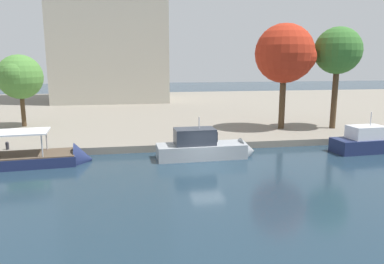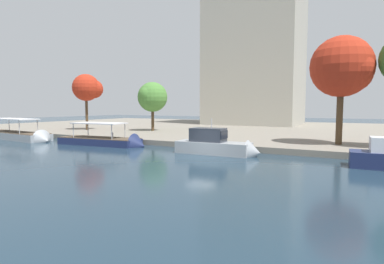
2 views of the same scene
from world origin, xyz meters
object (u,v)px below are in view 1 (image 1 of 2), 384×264
object	(u,v)px
tree_3	(338,52)
motor_yacht_3	(375,144)
tour_boat_1	(21,162)
tree_1	(288,55)
office_tower	(109,1)
mooring_bollard_0	(7,145)
tree_2	(19,76)
motor_yacht_2	(207,149)

from	to	relation	value
tree_3	motor_yacht_3	bearing A→B (deg)	-94.99
tree_3	tour_boat_1	bearing A→B (deg)	-165.71
motor_yacht_3	tree_3	xyz separation A→B (m)	(0.72, 8.21, 8.16)
tree_1	tree_3	bearing A→B (deg)	-3.52
office_tower	mooring_bollard_0	bearing A→B (deg)	-100.18
motor_yacht_3	office_tower	size ratio (longest dim) A/B	0.21
tour_boat_1	office_tower	bearing A→B (deg)	78.13
motor_yacht_3	tree_2	world-z (taller)	tree_2
tree_1	office_tower	size ratio (longest dim) A/B	0.29
mooring_bollard_0	tree_3	size ratio (longest dim) A/B	0.06
tour_boat_1	motor_yacht_3	xyz separation A→B (m)	(29.67, -0.47, 0.40)
motor_yacht_2	tree_3	bearing A→B (deg)	24.84
motor_yacht_3	office_tower	bearing A→B (deg)	116.73
tree_2	office_tower	size ratio (longest dim) A/B	0.21
motor_yacht_2	tree_1	bearing A→B (deg)	36.83
motor_yacht_2	mooring_bollard_0	world-z (taller)	motor_yacht_2
tree_1	tree_2	size ratio (longest dim) A/B	1.40
tree_1	tree_3	size ratio (longest dim) A/B	1.03
tour_boat_1	tree_3	distance (m)	32.50
mooring_bollard_0	tree_2	distance (m)	12.42
tree_2	tree_3	size ratio (longest dim) A/B	0.74
tour_boat_1	tree_2	distance (m)	15.68
tree_3	office_tower	distance (m)	43.47
office_tower	tree_3	bearing A→B (deg)	-53.45
tree_3	office_tower	world-z (taller)	office_tower
motor_yacht_2	motor_yacht_3	world-z (taller)	motor_yacht_3
motor_yacht_3	tree_2	xyz separation A→B (m)	(-33.19, 14.54, 5.56)
motor_yacht_2	motor_yacht_3	size ratio (longest dim) A/B	1.06
tree_2	tour_boat_1	bearing A→B (deg)	-75.96
tree_1	tree_2	distance (m)	29.12
tree_1	motor_yacht_3	bearing A→B (deg)	-60.80
motor_yacht_3	mooring_bollard_0	size ratio (longest dim) A/B	11.66
tour_boat_1	mooring_bollard_0	bearing A→B (deg)	117.04
motor_yacht_3	tour_boat_1	bearing A→B (deg)	175.69
tree_3	office_tower	size ratio (longest dim) A/B	0.29
tour_boat_1	motor_yacht_2	world-z (taller)	motor_yacht_2
mooring_bollard_0	tree_2	bearing A→B (deg)	98.67
tour_boat_1	office_tower	xyz separation A→B (m)	(5.16, 41.77, 18.28)
tree_1	tour_boat_1	bearing A→B (deg)	-162.02
tree_1	mooring_bollard_0	bearing A→B (deg)	-169.08
motor_yacht_3	mooring_bollard_0	world-z (taller)	motor_yacht_3
motor_yacht_3	tree_3	world-z (taller)	tree_3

